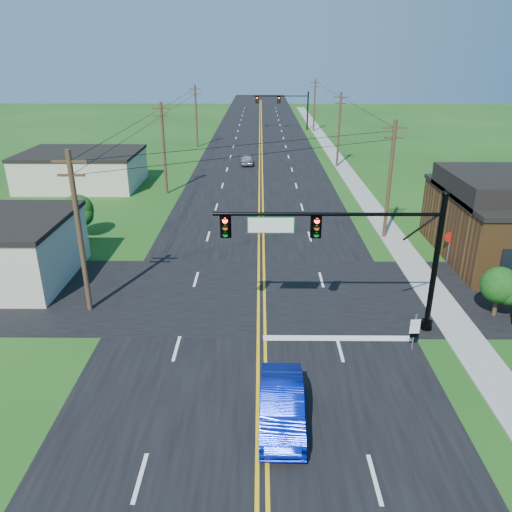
{
  "coord_description": "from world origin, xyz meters",
  "views": [
    {
      "loc": [
        0.06,
        -14.82,
        13.51
      ],
      "look_at": [
        -0.13,
        10.0,
        3.31
      ],
      "focal_mm": 35.0,
      "sensor_mm": 36.0,
      "label": 1
    }
  ],
  "objects_px": {
    "signal_mast_main": "(347,245)",
    "signal_mast_far": "(284,104)",
    "blue_car": "(282,406)",
    "stop_sign": "(450,240)",
    "route_sign": "(414,330)"
  },
  "relations": [
    {
      "from": "signal_mast_main",
      "to": "route_sign",
      "type": "distance_m",
      "value": 5.2
    },
    {
      "from": "blue_car",
      "to": "stop_sign",
      "type": "xyz_separation_m",
      "value": [
        12.06,
        16.15,
        0.83
      ]
    },
    {
      "from": "route_sign",
      "to": "stop_sign",
      "type": "xyz_separation_m",
      "value": [
        5.5,
        11.0,
        0.47
      ]
    },
    {
      "from": "blue_car",
      "to": "stop_sign",
      "type": "distance_m",
      "value": 20.17
    },
    {
      "from": "signal_mast_far",
      "to": "stop_sign",
      "type": "xyz_separation_m",
      "value": [
        8.56,
        -63.02,
        -2.92
      ]
    },
    {
      "from": "signal_mast_main",
      "to": "route_sign",
      "type": "relative_size",
      "value": 5.7
    },
    {
      "from": "blue_car",
      "to": "route_sign",
      "type": "relative_size",
      "value": 2.43
    },
    {
      "from": "route_sign",
      "to": "stop_sign",
      "type": "height_order",
      "value": "stop_sign"
    },
    {
      "from": "signal_mast_far",
      "to": "blue_car",
      "type": "height_order",
      "value": "signal_mast_far"
    },
    {
      "from": "signal_mast_main",
      "to": "signal_mast_far",
      "type": "bearing_deg",
      "value": 89.92
    },
    {
      "from": "stop_sign",
      "to": "route_sign",
      "type": "bearing_deg",
      "value": -107.25
    },
    {
      "from": "signal_mast_main",
      "to": "stop_sign",
      "type": "xyz_separation_m",
      "value": [
        8.66,
        8.98,
        -3.13
      ]
    },
    {
      "from": "signal_mast_main",
      "to": "signal_mast_far",
      "type": "relative_size",
      "value": 1.03
    },
    {
      "from": "signal_mast_main",
      "to": "stop_sign",
      "type": "height_order",
      "value": "signal_mast_main"
    },
    {
      "from": "signal_mast_main",
      "to": "route_sign",
      "type": "height_order",
      "value": "signal_mast_main"
    }
  ]
}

